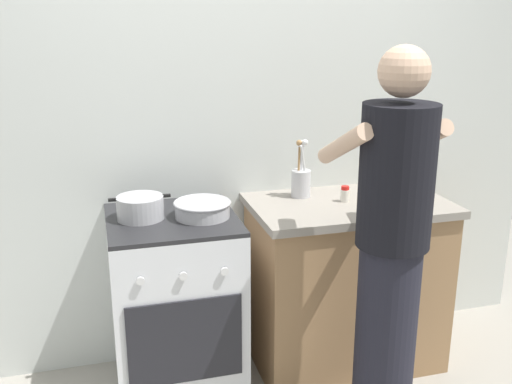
{
  "coord_description": "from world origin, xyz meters",
  "views": [
    {
      "loc": [
        -0.66,
        -2.43,
        1.79
      ],
      "look_at": [
        0.05,
        0.12,
        1.0
      ],
      "focal_mm": 40.92,
      "sensor_mm": 36.0,
      "label": 1
    }
  ],
  "objects_px": {
    "pot": "(140,208)",
    "utensil_crock": "(301,179)",
    "stove_range": "(176,305)",
    "spice_bottle": "(345,194)",
    "mixing_bowl": "(202,208)",
    "oil_bottle": "(385,182)",
    "person": "(391,253)"
  },
  "relations": [
    {
      "from": "stove_range",
      "to": "spice_bottle",
      "type": "bearing_deg",
      "value": 0.84
    },
    {
      "from": "stove_range",
      "to": "utensil_crock",
      "type": "height_order",
      "value": "utensil_crock"
    },
    {
      "from": "spice_bottle",
      "to": "oil_bottle",
      "type": "relative_size",
      "value": 0.37
    },
    {
      "from": "stove_range",
      "to": "spice_bottle",
      "type": "height_order",
      "value": "spice_bottle"
    },
    {
      "from": "mixing_bowl",
      "to": "person",
      "type": "height_order",
      "value": "person"
    },
    {
      "from": "pot",
      "to": "utensil_crock",
      "type": "relative_size",
      "value": 0.92
    },
    {
      "from": "pot",
      "to": "mixing_bowl",
      "type": "relative_size",
      "value": 1.05
    },
    {
      "from": "stove_range",
      "to": "mixing_bowl",
      "type": "relative_size",
      "value": 3.35
    },
    {
      "from": "spice_bottle",
      "to": "mixing_bowl",
      "type": "bearing_deg",
      "value": -176.77
    },
    {
      "from": "stove_range",
      "to": "pot",
      "type": "height_order",
      "value": "pot"
    },
    {
      "from": "pot",
      "to": "utensil_crock",
      "type": "xyz_separation_m",
      "value": [
        0.83,
        0.13,
        0.04
      ]
    },
    {
      "from": "mixing_bowl",
      "to": "spice_bottle",
      "type": "height_order",
      "value": "spice_bottle"
    },
    {
      "from": "pot",
      "to": "person",
      "type": "xyz_separation_m",
      "value": [
        0.96,
        -0.6,
        -0.09
      ]
    },
    {
      "from": "pot",
      "to": "utensil_crock",
      "type": "distance_m",
      "value": 0.84
    },
    {
      "from": "pot",
      "to": "spice_bottle",
      "type": "xyz_separation_m",
      "value": [
        1.02,
        -0.01,
        -0.01
      ]
    },
    {
      "from": "person",
      "to": "pot",
      "type": "bearing_deg",
      "value": 147.94
    },
    {
      "from": "person",
      "to": "mixing_bowl",
      "type": "bearing_deg",
      "value": 141.11
    },
    {
      "from": "stove_range",
      "to": "person",
      "type": "xyz_separation_m",
      "value": [
        0.82,
        -0.58,
        0.41
      ]
    },
    {
      "from": "utensil_crock",
      "to": "person",
      "type": "bearing_deg",
      "value": -79.87
    },
    {
      "from": "utensil_crock",
      "to": "stove_range",
      "type": "bearing_deg",
      "value": -167.42
    },
    {
      "from": "pot",
      "to": "oil_bottle",
      "type": "bearing_deg",
      "value": -1.32
    },
    {
      "from": "pot",
      "to": "utensil_crock",
      "type": "bearing_deg",
      "value": 8.93
    },
    {
      "from": "person",
      "to": "oil_bottle",
      "type": "bearing_deg",
      "value": 65.19
    },
    {
      "from": "mixing_bowl",
      "to": "utensil_crock",
      "type": "bearing_deg",
      "value": 18.36
    },
    {
      "from": "utensil_crock",
      "to": "oil_bottle",
      "type": "xyz_separation_m",
      "value": [
        0.4,
        -0.16,
        -0.0
      ]
    },
    {
      "from": "mixing_bowl",
      "to": "oil_bottle",
      "type": "xyz_separation_m",
      "value": [
        0.95,
        0.02,
        0.05
      ]
    },
    {
      "from": "utensil_crock",
      "to": "oil_bottle",
      "type": "bearing_deg",
      "value": -21.83
    },
    {
      "from": "person",
      "to": "utensil_crock",
      "type": "bearing_deg",
      "value": 100.13
    },
    {
      "from": "spice_bottle",
      "to": "oil_bottle",
      "type": "xyz_separation_m",
      "value": [
        0.21,
        -0.02,
        0.05
      ]
    },
    {
      "from": "mixing_bowl",
      "to": "utensil_crock",
      "type": "distance_m",
      "value": 0.58
    },
    {
      "from": "stove_range",
      "to": "spice_bottle",
      "type": "distance_m",
      "value": 1.01
    },
    {
      "from": "mixing_bowl",
      "to": "spice_bottle",
      "type": "bearing_deg",
      "value": 3.23
    }
  ]
}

